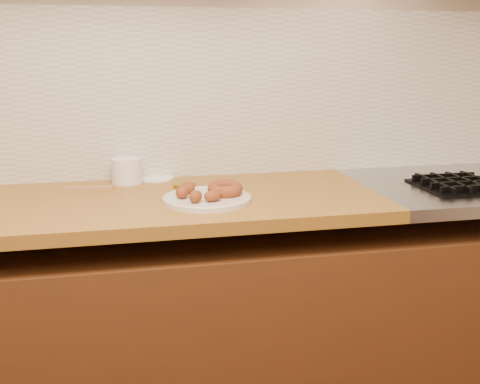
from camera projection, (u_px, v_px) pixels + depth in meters
name	position (u px, v px, depth m)	size (l,w,h in m)	color
wall_back	(206.00, 52.00, 2.01)	(4.00, 0.02, 2.70)	#C1AD91
base_cabinet	(224.00, 336.00, 1.95)	(3.60, 0.60, 0.77)	#4B260F
butcher_block	(12.00, 211.00, 1.70)	(2.30, 0.62, 0.04)	olive
backsplash	(207.00, 94.00, 2.04)	(3.60, 0.02, 0.60)	beige
donut_plate	(207.00, 199.00, 1.73)	(0.27, 0.27, 0.02)	beige
ring_donut	(225.00, 189.00, 1.75)	(0.11, 0.11, 0.04)	brown
fried_dough_chunks	(195.00, 193.00, 1.70)	(0.15, 0.17, 0.04)	brown
plastic_tub	(127.00, 171.00, 1.97)	(0.11, 0.11, 0.09)	silver
tub_lid	(157.00, 178.00, 2.03)	(0.12, 0.12, 0.01)	white
brass_jar_lid	(185.00, 185.00, 1.92)	(0.08, 0.08, 0.01)	olive
wooden_utensil	(88.00, 189.00, 1.87)	(0.16, 0.02, 0.01)	#966D44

